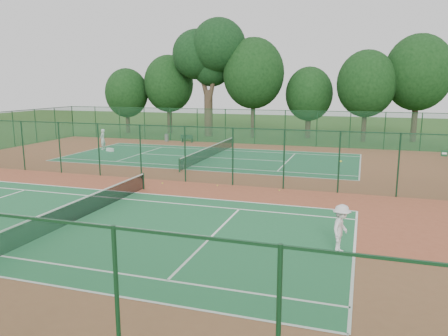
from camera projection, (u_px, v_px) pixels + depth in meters
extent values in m
plane|color=#2A4B17|center=(163.00, 180.00, 27.73)|extent=(120.00, 120.00, 0.00)
cube|color=brown|center=(163.00, 180.00, 27.73)|extent=(40.00, 36.00, 0.01)
cube|color=#1F6439|center=(75.00, 222.00, 19.31)|extent=(23.77, 10.97, 0.01)
cube|color=#1F633D|center=(210.00, 157.00, 36.14)|extent=(23.77, 10.97, 0.01)
cube|color=#1B512D|center=(240.00, 126.00, 44.23)|extent=(40.00, 0.02, 3.50)
cube|color=#153C1E|center=(240.00, 110.00, 43.90)|extent=(40.00, 0.05, 0.05)
cube|color=#1A4F2E|center=(162.00, 153.00, 27.40)|extent=(40.00, 0.02, 3.50)
cube|color=#133520|center=(162.00, 126.00, 27.07)|extent=(40.00, 0.05, 0.05)
cylinder|color=#12321E|center=(143.00, 181.00, 25.21)|extent=(0.10, 0.10, 0.97)
cube|color=black|center=(74.00, 212.00, 19.22)|extent=(0.02, 12.80, 0.85)
cube|color=white|center=(74.00, 202.00, 19.14)|extent=(0.04, 12.80, 0.06)
cylinder|color=#163E24|center=(179.00, 165.00, 30.07)|extent=(0.10, 0.10, 0.97)
cylinder|color=#163E24|center=(232.00, 142.00, 42.04)|extent=(0.10, 0.10, 0.97)
cube|color=black|center=(210.00, 152.00, 36.06)|extent=(0.02, 12.80, 0.85)
cube|color=white|center=(210.00, 147.00, 35.97)|extent=(0.04, 12.80, 0.06)
imported|color=silver|center=(341.00, 229.00, 15.63)|extent=(0.91, 1.28, 1.80)
imported|color=white|center=(103.00, 139.00, 40.33)|extent=(0.56, 0.76, 1.90)
cylinder|color=gray|center=(167.00, 138.00, 46.16)|extent=(0.44, 0.44, 0.78)
cube|color=#11311B|center=(183.00, 140.00, 45.52)|extent=(0.08, 0.35, 0.39)
cube|color=#11311B|center=(192.00, 141.00, 45.24)|extent=(0.08, 0.35, 0.39)
cube|color=#11311B|center=(187.00, 138.00, 45.34)|extent=(1.33, 0.41, 0.04)
cube|color=#11311B|center=(187.00, 137.00, 45.13)|extent=(1.31, 0.09, 0.39)
cube|color=white|center=(110.00, 150.00, 39.32)|extent=(0.85, 0.59, 0.30)
sphere|color=#E3F338|center=(217.00, 185.00, 26.11)|extent=(0.07, 0.07, 0.07)
sphere|color=#CCE735|center=(279.00, 190.00, 24.93)|extent=(0.07, 0.07, 0.07)
sphere|color=#E5F539|center=(162.00, 183.00, 26.67)|extent=(0.08, 0.08, 0.08)
cylinder|color=#3D2E21|center=(208.00, 113.00, 50.45)|extent=(0.98, 0.98, 5.32)
cylinder|color=#3D2E21|center=(202.00, 78.00, 50.17)|extent=(1.80, 0.53, 5.29)
cylinder|color=#3D2E21|center=(214.00, 76.00, 49.23)|extent=(1.68, 0.50, 5.74)
sphere|color=black|center=(197.00, 54.00, 49.85)|extent=(5.67, 5.67, 5.67)
sphere|color=black|center=(219.00, 45.00, 48.45)|extent=(6.03, 6.03, 6.03)
sphere|color=black|center=(212.00, 66.00, 50.04)|extent=(4.61, 4.61, 4.61)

